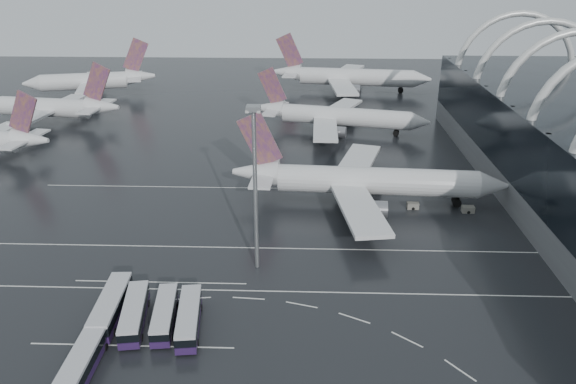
{
  "coord_description": "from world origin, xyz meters",
  "views": [
    {
      "loc": [
        -0.57,
        -77.17,
        49.36
      ],
      "look_at": [
        -4.01,
        21.61,
        7.0
      ],
      "focal_mm": 35.0,
      "sensor_mm": 36.0,
      "label": 1
    }
  ],
  "objects_px": {
    "bus_row_near_b": "(134,313)",
    "bus_row_near_d": "(189,318)",
    "floodlight_mast": "(255,170)",
    "jet_remote_far": "(93,81)",
    "gse_cart_belly_b": "(413,206)",
    "airliner_main": "(363,181)",
    "airliner_gate_b": "(336,117)",
    "gse_cart_belly_e": "(372,210)",
    "bus_row_near_c": "(164,314)",
    "airliner_gate_c": "(348,77)",
    "jet_remote_mid": "(53,108)",
    "bus_row_far_a": "(83,360)",
    "bus_row_near_a": "(111,306)",
    "gse_cart_belly_d": "(468,209)"
  },
  "relations": [
    {
      "from": "airliner_gate_c",
      "to": "bus_row_near_d",
      "type": "relative_size",
      "value": 4.66
    },
    {
      "from": "airliner_gate_b",
      "to": "gse_cart_belly_b",
      "type": "distance_m",
      "value": 56.17
    },
    {
      "from": "bus_row_near_d",
      "to": "jet_remote_mid",
      "type": "bearing_deg",
      "value": 24.73
    },
    {
      "from": "airliner_main",
      "to": "jet_remote_mid",
      "type": "bearing_deg",
      "value": 151.43
    },
    {
      "from": "floodlight_mast",
      "to": "jet_remote_far",
      "type": "bearing_deg",
      "value": 120.39
    },
    {
      "from": "jet_remote_far",
      "to": "bus_row_near_d",
      "type": "relative_size",
      "value": 3.64
    },
    {
      "from": "jet_remote_far",
      "to": "bus_row_near_c",
      "type": "distance_m",
      "value": 150.58
    },
    {
      "from": "airliner_gate_c",
      "to": "bus_row_near_c",
      "type": "xyz_separation_m",
      "value": [
        -35.39,
        -148.0,
        -3.76
      ]
    },
    {
      "from": "airliner_gate_c",
      "to": "bus_row_far_a",
      "type": "relative_size",
      "value": 4.69
    },
    {
      "from": "airliner_gate_c",
      "to": "floodlight_mast",
      "type": "xyz_separation_m",
      "value": [
        -23.48,
        -131.63,
        12.24
      ]
    },
    {
      "from": "airliner_gate_b",
      "to": "floodlight_mast",
      "type": "xyz_separation_m",
      "value": [
        -16.81,
        -78.94,
        13.06
      ]
    },
    {
      "from": "jet_remote_far",
      "to": "gse_cart_belly_b",
      "type": "height_order",
      "value": "jet_remote_far"
    },
    {
      "from": "floodlight_mast",
      "to": "gse_cart_belly_b",
      "type": "bearing_deg",
      "value": 38.9
    },
    {
      "from": "jet_remote_mid",
      "to": "bus_row_near_a",
      "type": "distance_m",
      "value": 111.37
    },
    {
      "from": "airliner_main",
      "to": "gse_cart_belly_b",
      "type": "height_order",
      "value": "airliner_main"
    },
    {
      "from": "jet_remote_far",
      "to": "bus_row_near_c",
      "type": "xyz_separation_m",
      "value": [
        59.57,
        -138.25,
        -3.7
      ]
    },
    {
      "from": "airliner_gate_b",
      "to": "bus_row_near_d",
      "type": "distance_m",
      "value": 99.38
    },
    {
      "from": "jet_remote_mid",
      "to": "jet_remote_far",
      "type": "xyz_separation_m",
      "value": [
        -1.09,
        37.55,
        0.27
      ]
    },
    {
      "from": "bus_row_near_b",
      "to": "bus_row_near_d",
      "type": "bearing_deg",
      "value": -104.05
    },
    {
      "from": "bus_row_near_b",
      "to": "gse_cart_belly_d",
      "type": "height_order",
      "value": "bus_row_near_b"
    },
    {
      "from": "airliner_gate_c",
      "to": "gse_cart_belly_d",
      "type": "distance_m",
      "value": 110.05
    },
    {
      "from": "bus_row_near_d",
      "to": "floodlight_mast",
      "type": "relative_size",
      "value": 0.46
    },
    {
      "from": "floodlight_mast",
      "to": "gse_cart_belly_e",
      "type": "height_order",
      "value": "floodlight_mast"
    },
    {
      "from": "airliner_main",
      "to": "floodlight_mast",
      "type": "height_order",
      "value": "floodlight_mast"
    },
    {
      "from": "gse_cart_belly_b",
      "to": "airliner_main",
      "type": "bearing_deg",
      "value": 165.18
    },
    {
      "from": "airliner_main",
      "to": "bus_row_near_a",
      "type": "bearing_deg",
      "value": -129.89
    },
    {
      "from": "airliner_gate_b",
      "to": "bus_row_near_d",
      "type": "xyz_separation_m",
      "value": [
        -25.01,
        -96.14,
        -2.84
      ]
    },
    {
      "from": "bus_row_near_c",
      "to": "floodlight_mast",
      "type": "xyz_separation_m",
      "value": [
        11.91,
        16.38,
        16.0
      ]
    },
    {
      "from": "jet_remote_mid",
      "to": "bus_row_near_b",
      "type": "relative_size",
      "value": 3.45
    },
    {
      "from": "jet_remote_mid",
      "to": "bus_row_near_c",
      "type": "bearing_deg",
      "value": 127.33
    },
    {
      "from": "airliner_main",
      "to": "bus_row_near_c",
      "type": "bearing_deg",
      "value": -122.58
    },
    {
      "from": "bus_row_near_b",
      "to": "bus_row_near_d",
      "type": "height_order",
      "value": "bus_row_near_b"
    },
    {
      "from": "jet_remote_mid",
      "to": "bus_row_near_c",
      "type": "distance_m",
      "value": 116.5
    },
    {
      "from": "jet_remote_far",
      "to": "floodlight_mast",
      "type": "distance_m",
      "value": 141.82
    },
    {
      "from": "airliner_gate_c",
      "to": "floodlight_mast",
      "type": "height_order",
      "value": "floodlight_mast"
    },
    {
      "from": "jet_remote_far",
      "to": "gse_cart_belly_e",
      "type": "relative_size",
      "value": 20.76
    },
    {
      "from": "airliner_gate_c",
      "to": "gse_cart_belly_e",
      "type": "bearing_deg",
      "value": -83.97
    },
    {
      "from": "jet_remote_mid",
      "to": "bus_row_far_a",
      "type": "bearing_deg",
      "value": 121.68
    },
    {
      "from": "bus_row_near_c",
      "to": "floodlight_mast",
      "type": "distance_m",
      "value": 25.8
    },
    {
      "from": "airliner_main",
      "to": "jet_remote_far",
      "type": "distance_m",
      "value": 131.62
    },
    {
      "from": "airliner_gate_c",
      "to": "jet_remote_far",
      "type": "distance_m",
      "value": 95.46
    },
    {
      "from": "airliner_gate_b",
      "to": "bus_row_far_a",
      "type": "xyz_separation_m",
      "value": [
        -36.64,
        -105.58,
        -2.83
      ]
    },
    {
      "from": "bus_row_far_a",
      "to": "jet_remote_far",
      "type": "bearing_deg",
      "value": 18.27
    },
    {
      "from": "jet_remote_mid",
      "to": "gse_cart_belly_d",
      "type": "bearing_deg",
      "value": 158.53
    },
    {
      "from": "gse_cart_belly_e",
      "to": "bus_row_near_c",
      "type": "bearing_deg",
      "value": -131.06
    },
    {
      "from": "airliner_gate_b",
      "to": "floodlight_mast",
      "type": "height_order",
      "value": "floodlight_mast"
    },
    {
      "from": "gse_cart_belly_b",
      "to": "gse_cart_belly_e",
      "type": "xyz_separation_m",
      "value": [
        -8.71,
        -2.3,
        -0.03
      ]
    },
    {
      "from": "airliner_gate_b",
      "to": "bus_row_near_b",
      "type": "distance_m",
      "value": 100.99
    },
    {
      "from": "bus_row_near_b",
      "to": "gse_cart_belly_d",
      "type": "bearing_deg",
      "value": -64.28
    },
    {
      "from": "airliner_main",
      "to": "jet_remote_far",
      "type": "xyz_separation_m",
      "value": [
        -91.58,
        94.54,
        0.44
      ]
    }
  ]
}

